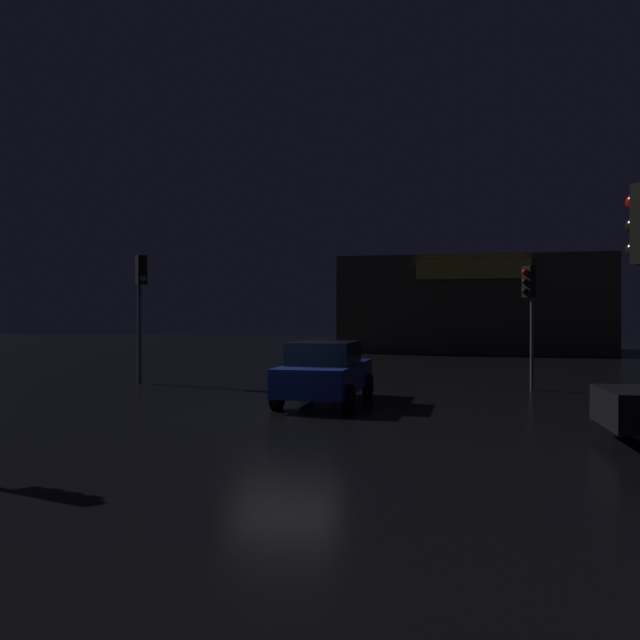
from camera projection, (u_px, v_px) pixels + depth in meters
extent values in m
plane|color=black|center=(284.00, 414.00, 14.87)|extent=(120.00, 120.00, 0.00)
cube|color=brown|center=(470.00, 305.00, 42.48)|extent=(16.32, 9.43, 5.96)
cube|color=#E5D84C|center=(473.00, 269.00, 37.71)|extent=(6.59, 0.24, 1.20)
sphere|color=red|center=(634.00, 202.00, 8.07)|extent=(0.20, 0.20, 0.20)
sphere|color=black|center=(634.00, 226.00, 8.08)|extent=(0.20, 0.20, 0.20)
sphere|color=black|center=(634.00, 250.00, 8.08)|extent=(0.20, 0.20, 0.20)
cylinder|color=#595B60|center=(532.00, 328.00, 19.62)|extent=(0.11, 0.11, 3.79)
cube|color=black|center=(529.00, 282.00, 19.53)|extent=(0.41, 0.41, 0.96)
sphere|color=red|center=(525.00, 272.00, 19.44)|extent=(0.20, 0.20, 0.20)
sphere|color=black|center=(525.00, 282.00, 19.44)|extent=(0.20, 0.20, 0.20)
sphere|color=black|center=(525.00, 291.00, 19.44)|extent=(0.20, 0.20, 0.20)
cylinder|color=#595B60|center=(140.00, 320.00, 21.61)|extent=(0.13, 0.13, 4.30)
cube|color=black|center=(141.00, 270.00, 21.47)|extent=(0.41, 0.41, 0.97)
sphere|color=black|center=(143.00, 261.00, 21.35)|extent=(0.20, 0.20, 0.20)
sphere|color=black|center=(143.00, 270.00, 21.35)|extent=(0.20, 0.20, 0.20)
sphere|color=#19D13F|center=(143.00, 278.00, 21.35)|extent=(0.20, 0.20, 0.20)
cube|color=navy|center=(326.00, 377.00, 16.66)|extent=(1.89, 4.39, 0.70)
cube|color=black|center=(324.00, 353.00, 16.51)|extent=(1.64, 2.12, 0.57)
cylinder|color=black|center=(307.00, 384.00, 18.26)|extent=(0.24, 0.68, 0.67)
cylinder|color=black|center=(368.00, 386.00, 17.85)|extent=(0.24, 0.68, 0.67)
cylinder|color=black|center=(277.00, 396.00, 15.48)|extent=(0.24, 0.68, 0.67)
cylinder|color=black|center=(348.00, 398.00, 15.07)|extent=(0.24, 0.68, 0.67)
cylinder|color=black|center=(627.00, 419.00, 12.17)|extent=(0.62, 0.25, 0.61)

